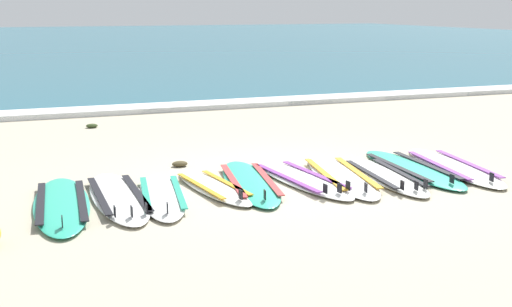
{
  "coord_description": "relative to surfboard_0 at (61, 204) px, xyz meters",
  "views": [
    {
      "loc": [
        -3.47,
        -8.05,
        2.22
      ],
      "look_at": [
        -0.17,
        0.51,
        0.25
      ],
      "focal_mm": 48.61,
      "sensor_mm": 36.0,
      "label": 1
    }
  ],
  "objects": [
    {
      "name": "seaweed_clump_near_shoreline",
      "position": [
        1.76,
        1.47,
        0.0
      ],
      "size": [
        0.22,
        0.18,
        0.08
      ],
      "primitive_type": "ellipsoid",
      "color": "#4C4228",
      "rests_on": "ground"
    },
    {
      "name": "surfboard_6",
      "position": [
        3.55,
        0.06,
        -0.0
      ],
      "size": [
        1.06,
        2.53,
        0.18
      ],
      "color": "white",
      "rests_on": "ground"
    },
    {
      "name": "sea",
      "position": [
        2.82,
        36.41,
        0.01
      ],
      "size": [
        80.0,
        60.0,
        0.1
      ],
      "primitive_type": "cube",
      "color": "#23667A",
      "rests_on": "ground"
    },
    {
      "name": "surfboard_1",
      "position": [
        0.65,
        0.08,
        0.0
      ],
      "size": [
        0.66,
        2.42,
        0.18
      ],
      "color": "white",
      "rests_on": "ground"
    },
    {
      "name": "surfboard_0",
      "position": [
        0.0,
        0.0,
        0.0
      ],
      "size": [
        0.83,
        2.5,
        0.18
      ],
      "color": "#2DB793",
      "rests_on": "ground"
    },
    {
      "name": "surfboard_9",
      "position": [
        5.24,
        -0.04,
        -0.0
      ],
      "size": [
        0.98,
        2.56,
        0.18
      ],
      "color": "silver",
      "rests_on": "ground"
    },
    {
      "name": "surfboard_5",
      "position": [
        2.99,
        0.09,
        0.0
      ],
      "size": [
        0.78,
        2.35,
        0.18
      ],
      "color": "white",
      "rests_on": "ground"
    },
    {
      "name": "ground_plane",
      "position": [
        2.82,
        0.3,
        -0.04
      ],
      "size": [
        80.0,
        80.0,
        0.0
      ],
      "primitive_type": "plane",
      "color": "#B7AD93"
    },
    {
      "name": "surfboard_4",
      "position": [
        2.32,
        0.17,
        0.0
      ],
      "size": [
        1.02,
        2.47,
        0.18
      ],
      "color": "#2DB793",
      "rests_on": "ground"
    },
    {
      "name": "wave_foam_strip",
      "position": [
        2.82,
        6.83,
        0.02
      ],
      "size": [
        80.0,
        0.84,
        0.11
      ],
      "primitive_type": "cube",
      "color": "white",
      "rests_on": "ground"
    },
    {
      "name": "surfboard_2",
      "position": [
        1.14,
        -0.05,
        0.0
      ],
      "size": [
        0.88,
        2.19,
        0.18
      ],
      "color": "white",
      "rests_on": "ground"
    },
    {
      "name": "surfboard_7",
      "position": [
        4.09,
        -0.16,
        0.0
      ],
      "size": [
        0.81,
        2.27,
        0.18
      ],
      "color": "silver",
      "rests_on": "ground"
    },
    {
      "name": "surfboard_3",
      "position": [
        1.82,
        0.1,
        0.0
      ],
      "size": [
        0.7,
        1.96,
        0.18
      ],
      "color": "silver",
      "rests_on": "ground"
    },
    {
      "name": "surfboard_8",
      "position": [
        4.65,
        0.06,
        -0.0
      ],
      "size": [
        0.78,
        2.5,
        0.18
      ],
      "color": "#2DB793",
      "rests_on": "ground"
    },
    {
      "name": "seaweed_clump_mid_sand",
      "position": [
        1.05,
        5.11,
        0.0
      ],
      "size": [
        0.22,
        0.17,
        0.08
      ],
      "primitive_type": "ellipsoid",
      "color": "#384723",
      "rests_on": "ground"
    }
  ]
}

